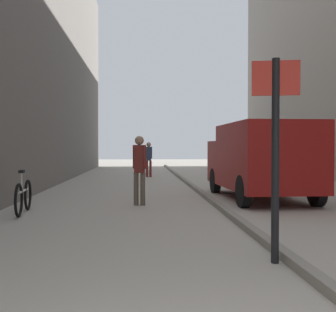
{
  "coord_description": "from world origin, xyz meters",
  "views": [
    {
      "loc": [
        -0.31,
        -1.26,
        1.47
      ],
      "look_at": [
        0.47,
        10.9,
        1.23
      ],
      "focal_mm": 45.26,
      "sensor_mm": 36.0,
      "label": 1
    }
  ],
  "objects_px": {
    "pedestrian_main_foreground": "(139,165)",
    "delivery_van": "(260,159)",
    "pedestrian_mid_block": "(149,157)",
    "street_sign_post": "(275,142)",
    "bicycle_leaning": "(23,197)"
  },
  "relations": [
    {
      "from": "pedestrian_mid_block",
      "to": "street_sign_post",
      "type": "bearing_deg",
      "value": 103.0
    },
    {
      "from": "pedestrian_mid_block",
      "to": "street_sign_post",
      "type": "relative_size",
      "value": 0.67
    },
    {
      "from": "pedestrian_main_foreground",
      "to": "pedestrian_mid_block",
      "type": "height_order",
      "value": "pedestrian_main_foreground"
    },
    {
      "from": "pedestrian_main_foreground",
      "to": "street_sign_post",
      "type": "xyz_separation_m",
      "value": [
        1.74,
        -5.52,
        0.52
      ]
    },
    {
      "from": "street_sign_post",
      "to": "bicycle_leaning",
      "type": "bearing_deg",
      "value": -34.16
    },
    {
      "from": "bicycle_leaning",
      "to": "pedestrian_mid_block",
      "type": "bearing_deg",
      "value": 70.97
    },
    {
      "from": "pedestrian_main_foreground",
      "to": "bicycle_leaning",
      "type": "bearing_deg",
      "value": -138.36
    },
    {
      "from": "delivery_van",
      "to": "pedestrian_main_foreground",
      "type": "bearing_deg",
      "value": -164.49
    },
    {
      "from": "delivery_van",
      "to": "bicycle_leaning",
      "type": "relative_size",
      "value": 2.81
    },
    {
      "from": "bicycle_leaning",
      "to": "street_sign_post",
      "type": "bearing_deg",
      "value": -49.61
    },
    {
      "from": "delivery_van",
      "to": "street_sign_post",
      "type": "xyz_separation_m",
      "value": [
        -1.69,
        -6.58,
        0.39
      ]
    },
    {
      "from": "delivery_van",
      "to": "street_sign_post",
      "type": "bearing_deg",
      "value": -106.08
    },
    {
      "from": "delivery_van",
      "to": "bicycle_leaning",
      "type": "distance_m",
      "value": 6.46
    },
    {
      "from": "pedestrian_main_foreground",
      "to": "delivery_van",
      "type": "relative_size",
      "value": 0.36
    },
    {
      "from": "pedestrian_main_foreground",
      "to": "street_sign_post",
      "type": "distance_m",
      "value": 5.81
    }
  ]
}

